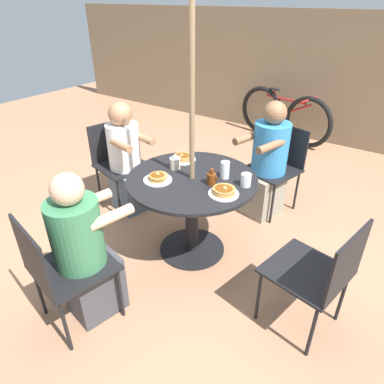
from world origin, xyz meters
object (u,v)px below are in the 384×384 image
diner_east (127,162)px  patio_chair_west (320,271)px  diner_north (267,165)px  patio_table (192,196)px  syrup_bottle (212,178)px  drinking_glass_b (246,180)px  pancake_plate_b (183,158)px  coffee_cup (175,163)px  diner_south (85,254)px  patio_chair_north (278,163)px  patio_chair_east (118,159)px  bicycle (284,116)px  pancake_plate_a (224,192)px  drinking_glass_a (225,170)px  pancake_plate_c (158,178)px  patio_chair_south (59,267)px

diner_east → patio_chair_west: diner_east is taller
diner_north → patio_table: bearing=90.0°
syrup_bottle → drinking_glass_b: 0.26m
patio_chair_west → pancake_plate_b: 1.48m
patio_table → coffee_cup: coffee_cup is taller
diner_south → drinking_glass_b: (0.61, 1.09, 0.27)m
coffee_cup → syrup_bottle: bearing=-7.9°
patio_chair_north → patio_chair_east: 1.66m
patio_chair_east → bicycle: (0.73, 2.76, -0.12)m
pancake_plate_a → drinking_glass_a: drinking_glass_a is taller
patio_chair_north → drinking_glass_a: 1.01m
patio_table → drinking_glass_a: bearing=35.7°
drinking_glass_b → drinking_glass_a: bearing=173.4°
patio_table → patio_chair_west: size_ratio=1.22×
drinking_glass_b → diner_north: bearing=101.6°
patio_table → patio_chair_west: patio_chair_west is taller
patio_table → diner_north: diner_north is taller
coffee_cup → diner_south: bearing=-89.3°
patio_chair_east → drinking_glass_a: same height
patio_chair_west → drinking_glass_a: 1.04m
patio_chair_north → pancake_plate_c: size_ratio=3.83×
diner_east → patio_chair_south: diner_east is taller
diner_north → drinking_glass_b: size_ratio=11.65×
pancake_plate_a → drinking_glass_b: 0.22m
diner_north → drinking_glass_a: bearing=102.1°
patio_table → diner_north: 0.98m
bicycle → patio_chair_south: bearing=-76.9°
diner_east → patio_chair_south: (0.72, -1.34, -0.02)m
patio_chair_west → drinking_glass_a: same height
patio_chair_south → pancake_plate_a: 1.22m
patio_table → drinking_glass_b: size_ratio=10.52×
pancake_plate_a → drinking_glass_a: bearing=118.9°
diner_north → bicycle: diner_north is taller
diner_east → patio_chair_south: size_ratio=1.31×
diner_north → pancake_plate_a: diner_north is taller
patio_table → pancake_plate_b: size_ratio=4.66×
coffee_cup → bicycle: size_ratio=0.06×
patio_table → coffee_cup: bearing=165.6°
patio_chair_west → pancake_plate_c: (-1.33, 0.03, 0.24)m
pancake_plate_b → drinking_glass_a: drinking_glass_a is taller
patio_chair_north → patio_chair_south: same height
patio_chair_north → drinking_glass_b: bearing=111.6°
patio_chair_south → diner_south: diner_south is taller
drinking_glass_a → pancake_plate_b: bearing=170.6°
patio_chair_north → coffee_cup: patio_chair_north is taller
patio_chair_south → pancake_plate_b: 1.38m
bicycle → coffee_cup: bearing=-75.6°
pancake_plate_a → pancake_plate_c: size_ratio=1.00×
patio_table → diner_north: size_ratio=0.90×
pancake_plate_b → diner_north: bearing=55.0°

